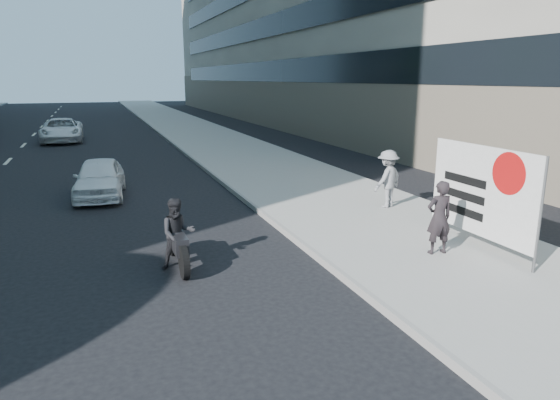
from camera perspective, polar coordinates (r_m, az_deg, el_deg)
name	(u,v)px	position (r m, az deg, el deg)	size (l,w,h in m)	color
ground	(326,357)	(7.15, 5.29, -17.45)	(160.00, 160.00, 0.00)	black
near_sidewalk	(231,149)	(26.60, -5.68, 5.86)	(5.00, 120.00, 0.15)	gray
jogger	(388,179)	(14.28, 12.21, 2.38)	(1.04, 0.60, 1.62)	gray
pedestrian_woman	(439,218)	(10.73, 17.72, -1.92)	(0.56, 0.37, 1.54)	black
protest_banner	(482,191)	(11.23, 22.04, 0.94)	(0.08, 3.06, 2.20)	#4C4C4C
white_sedan_near	(100,178)	(16.87, -19.92, 2.39)	(1.45, 3.60, 1.23)	white
white_sedan_far	(62,130)	(32.77, -23.66, 7.34)	(2.27, 4.93, 1.37)	white
motorcycle	(178,237)	(10.12, -11.60, -4.15)	(0.70, 2.04, 1.42)	black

